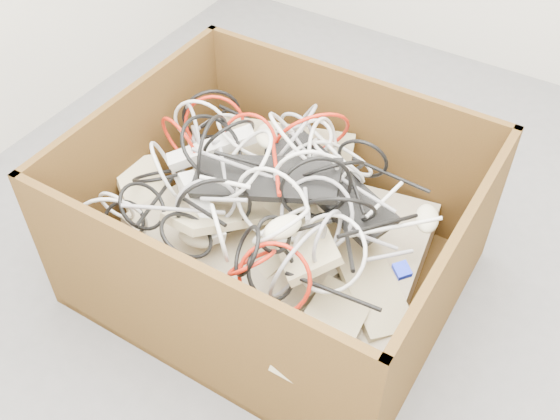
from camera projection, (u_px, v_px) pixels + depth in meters
The scene contains 8 objects.
ground at pixel (349, 274), 2.20m from camera, with size 3.00×3.00×0.00m, color #5A5A5D.
cardboard_box at pixel (273, 246), 2.10m from camera, with size 1.11×0.92×0.56m.
keyboard_pile at pixel (275, 221), 2.00m from camera, with size 1.11×0.90×0.36m.
mice_scatter at pixel (277, 199), 1.94m from camera, with size 0.75×0.52×0.19m.
power_strip_left at pixel (212, 148), 2.08m from camera, with size 0.29×0.05×0.04m, color white.
power_strip_right at pixel (201, 207), 1.95m from camera, with size 0.26×0.05×0.04m, color white.
vga_plug at pixel (402, 270), 1.73m from camera, with size 0.04×0.04×0.02m, color #0C1DBC.
cable_tangle at pixel (256, 177), 1.96m from camera, with size 1.01×0.78×0.43m.
Camera 1 is at (0.54, -1.32, 1.71)m, focal length 41.86 mm.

